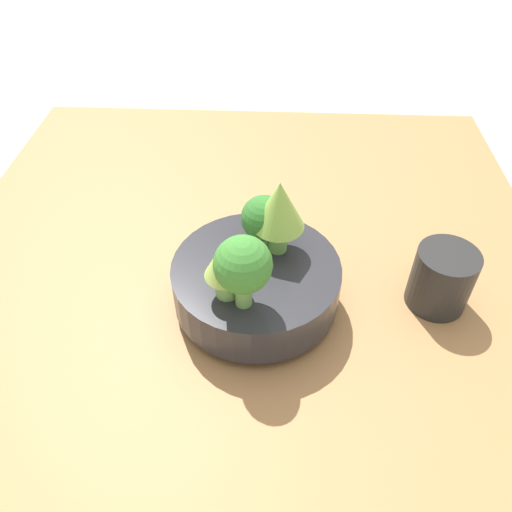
% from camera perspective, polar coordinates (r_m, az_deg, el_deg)
% --- Properties ---
extents(ground_plane, '(6.00, 6.00, 0.00)m').
position_cam_1_polar(ground_plane, '(0.69, -1.54, -7.97)').
color(ground_plane, '#ADA89E').
extents(table, '(1.05, 0.87, 0.05)m').
position_cam_1_polar(table, '(0.67, -1.57, -6.71)').
color(table, '#9E7042').
rests_on(table, ground_plane).
extents(bowl, '(0.21, 0.21, 0.07)m').
position_cam_1_polar(bowl, '(0.62, 0.00, -3.29)').
color(bowl, '#28282D').
rests_on(bowl, table).
extents(romanesco_piece_far, '(0.06, 0.06, 0.10)m').
position_cam_1_polar(romanesco_piece_far, '(0.58, 2.68, 5.55)').
color(romanesco_piece_far, '#6BA34C').
rests_on(romanesco_piece_far, bowl).
extents(broccoli_floret_right, '(0.06, 0.06, 0.09)m').
position_cam_1_polar(broccoli_floret_right, '(0.52, -1.50, -1.16)').
color(broccoli_floret_right, '#6BA34C').
rests_on(broccoli_floret_right, bowl).
extents(romanesco_piece_near, '(0.05, 0.05, 0.08)m').
position_cam_1_polar(romanesco_piece_near, '(0.54, -3.49, -0.77)').
color(romanesco_piece_near, '#7AB256').
rests_on(romanesco_piece_near, bowl).
extents(broccoli_floret_left, '(0.06, 0.06, 0.07)m').
position_cam_1_polar(broccoli_floret_left, '(0.60, 0.92, 4.25)').
color(broccoli_floret_left, '#6BA34C').
rests_on(broccoli_floret_left, bowl).
extents(cup, '(0.08, 0.08, 0.08)m').
position_cam_1_polar(cup, '(0.66, 20.45, -2.45)').
color(cup, black).
rests_on(cup, table).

